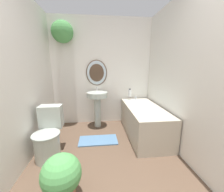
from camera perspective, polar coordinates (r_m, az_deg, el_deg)
wall_back at (r=3.21m, az=-7.14°, el=12.62°), size 2.36×0.44×2.40m
wall_left at (r=2.14m, az=-35.03°, el=6.07°), size 0.06×2.79×2.40m
wall_right at (r=2.27m, az=28.04°, el=7.11°), size 0.06×2.79×2.40m
toilet at (r=2.35m, az=-24.82°, el=-14.85°), size 0.38×0.57×0.74m
pedestal_sink at (r=3.04m, az=-6.12°, el=-2.32°), size 0.45×0.45×0.89m
bathtub at (r=2.82m, az=13.04°, el=-9.82°), size 0.64×1.42×0.65m
shampoo_bottle at (r=3.21m, az=7.39°, el=1.30°), size 0.07×0.07×0.18m
potted_plant at (r=1.66m, az=-20.21°, el=-28.83°), size 0.40×0.40×0.51m
bath_mat at (r=2.67m, az=-5.74°, el=-17.82°), size 0.70×0.35×0.02m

